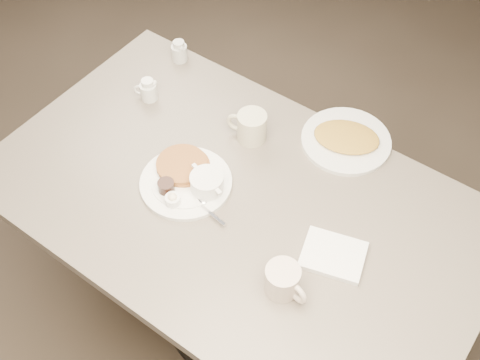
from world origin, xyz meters
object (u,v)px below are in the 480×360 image
Objects in this scene: diner_table at (236,230)px; creamer_left at (148,90)px; main_plate at (189,179)px; coffee_mug_far at (251,127)px; hash_plate at (346,139)px; coffee_mug_near at (283,280)px; creamer_right at (179,51)px.

diner_table is 0.56m from creamer_left.
coffee_mug_far is (0.04, 0.27, 0.03)m from main_plate.
main_plate is 0.52m from hash_plate.
coffee_mug_near is 0.57m from hash_plate.
creamer_right is at bearing 132.32° from main_plate.
coffee_mug_near reaches higher than creamer_left.
creamer_left is at bearing -78.77° from creamer_right.
coffee_mug_near is at bearing -17.28° from main_plate.
coffee_mug_far is (-0.39, 0.40, 0.00)m from coffee_mug_near.
main_plate is 0.58m from creamer_right.
creamer_left is at bearing -161.49° from hash_plate.
creamer_left is at bearing 148.68° from main_plate.
coffee_mug_near reaches higher than creamer_right.
coffee_mug_near is at bearing -45.90° from coffee_mug_far.
coffee_mug_far is 0.31m from hash_plate.
coffee_mug_near reaches higher than hash_plate.
main_plate is at bearing -98.53° from coffee_mug_far.
hash_plate is (0.69, -0.00, -0.02)m from creamer_right.
coffee_mug_near is at bearing -77.41° from hash_plate.
hash_plate is at bearing 31.94° from coffee_mug_far.
hash_plate is at bearing 18.51° from creamer_left.
coffee_mug_far reaches higher than hash_plate.
coffee_mug_far reaches higher than coffee_mug_near.
coffee_mug_far is at bearing 134.10° from coffee_mug_near.
diner_table is 0.70m from creamer_right.
diner_table is 0.33m from coffee_mug_far.
diner_table is 10.66× the size of coffee_mug_near.
main_plate is 0.41m from creamer_left.
coffee_mug_near is 0.98× the size of coffee_mug_far.
diner_table is 10.45× the size of coffee_mug_far.
creamer_right is (-0.81, 0.56, -0.01)m from coffee_mug_near.
coffee_mug_near is 1.76× the size of creamer_right.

